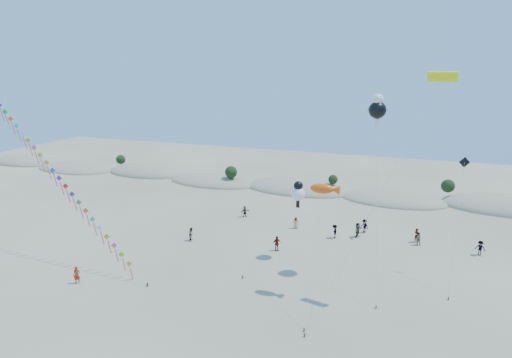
# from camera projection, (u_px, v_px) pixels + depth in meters

# --- Properties ---
(ground) EXTENTS (160.00, 160.00, 0.00)m
(ground) POSITION_uv_depth(u_px,v_px,m) (152.00, 334.00, 33.85)
(ground) COLOR gray
(ground) RESTS_ON ground
(dune_ridge) EXTENTS (145.30, 11.49, 5.57)m
(dune_ridge) POSITION_uv_depth(u_px,v_px,m) (304.00, 189.00, 74.48)
(dune_ridge) COLOR gray
(dune_ridge) RESTS_ON ground
(kite_train) EXTENTS (28.12, 6.64, 20.77)m
(kite_train) POSITION_uv_depth(u_px,v_px,m) (44.00, 161.00, 46.72)
(kite_train) COLOR #3F2D1E
(kite_train) RESTS_ON ground
(fish_kite) EXTENTS (2.65, 7.40, 10.51)m
(fish_kite) POSITION_uv_depth(u_px,v_px,m) (325.00, 189.00, 37.97)
(fish_kite) COLOR #3F2D1E
(fish_kite) RESTS_ON ground
(cartoon_kite_low) EXTENTS (4.50, 7.81, 8.71)m
(cartoon_kite_low) POSITION_uv_depth(u_px,v_px,m) (298.00, 192.00, 46.15)
(cartoon_kite_low) COLOR #3F2D1E
(cartoon_kite_low) RESTS_ON ground
(cartoon_kite_high) EXTENTS (2.70, 8.33, 18.13)m
(cartoon_kite_high) POSITION_uv_depth(u_px,v_px,m) (378.00, 108.00, 40.62)
(cartoon_kite_high) COLOR #3F2D1E
(cartoon_kite_high) RESTS_ON ground
(parafoil_kite) EXTENTS (9.69, 10.23, 20.21)m
(parafoil_kite) POSITION_uv_depth(u_px,v_px,m) (440.00, 81.00, 34.52)
(parafoil_kite) COLOR #3F2D1E
(parafoil_kite) RESTS_ON ground
(dark_kite) EXTENTS (1.25, 7.00, 12.05)m
(dark_kite) POSITION_uv_depth(u_px,v_px,m) (461.00, 194.00, 41.17)
(dark_kite) COLOR #3F2D1E
(dark_kite) RESTS_ON ground
(flyer_foreground) EXTENTS (0.76, 0.64, 1.76)m
(flyer_foreground) POSITION_uv_depth(u_px,v_px,m) (77.00, 275.00, 41.71)
(flyer_foreground) COLOR #B6250E
(flyer_foreground) RESTS_ON ground
(beachgoers) EXTENTS (33.59, 11.50, 1.87)m
(beachgoers) POSITION_uv_depth(u_px,v_px,m) (339.00, 231.00, 53.10)
(beachgoers) COLOR slate
(beachgoers) RESTS_ON ground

